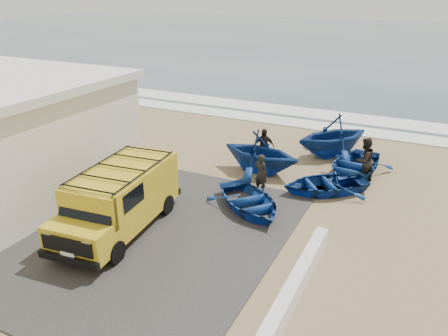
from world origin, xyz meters
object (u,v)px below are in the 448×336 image
at_px(boat_mid_left, 260,152).
at_px(boat_mid_right, 354,166).
at_px(boat_far_left, 333,135).
at_px(fisherman_middle, 364,160).
at_px(van, 120,198).
at_px(fisherman_front, 261,173).
at_px(boat_near_right, 325,184).
at_px(boat_near_left, 249,201).
at_px(fisherman_back, 263,147).
at_px(parapet, 292,292).

distance_m(boat_mid_left, boat_mid_right, 3.98).
distance_m(boat_far_left, fisherman_middle, 3.04).
bearing_deg(van, fisherman_front, 50.82).
bearing_deg(boat_near_right, boat_mid_left, -141.26).
distance_m(boat_near_right, fisherman_middle, 2.10).
height_order(boat_near_left, fisherman_front, fisherman_front).
relative_size(boat_near_left, boat_far_left, 0.90).
relative_size(fisherman_front, fisherman_back, 0.92).
bearing_deg(fisherman_back, boat_mid_left, -112.67).
xyz_separation_m(boat_mid_right, fisherman_front, (-2.90, -3.28, 0.39)).
xyz_separation_m(boat_near_right, fisherman_front, (-2.22, -1.08, 0.44)).
relative_size(van, boat_mid_left, 1.48).
height_order(van, fisherman_middle, van).
xyz_separation_m(parapet, van, (-6.11, 0.98, 0.87)).
height_order(boat_near_left, boat_far_left, boat_far_left).
height_order(fisherman_middle, fisherman_back, fisherman_middle).
distance_m(boat_near_left, fisherman_middle, 5.39).
bearing_deg(fisherman_middle, fisherman_back, -55.70).
distance_m(van, fisherman_middle, 9.74).
bearing_deg(van, boat_near_right, 41.55).
relative_size(boat_near_left, boat_mid_right, 0.89).
height_order(parapet, boat_far_left, boat_far_left).
xyz_separation_m(parapet, boat_mid_left, (-3.82, 7.40, 0.64)).
bearing_deg(parapet, boat_near_left, 125.70).
height_order(boat_mid_left, fisherman_back, boat_mid_left).
bearing_deg(boat_near_right, fisherman_front, -101.06).
xyz_separation_m(fisherman_front, fisherman_back, (-0.92, 2.60, 0.07)).
bearing_deg(fisherman_middle, boat_near_right, -1.96).
bearing_deg(fisherman_middle, boat_near_left, -3.98).
bearing_deg(boat_near_right, fisherman_back, -152.94).
distance_m(boat_near_right, fisherman_back, 3.52).
height_order(parapet, fisherman_front, fisherman_front).
bearing_deg(boat_near_left, boat_near_right, 2.97).
distance_m(parapet, van, 6.25).
xyz_separation_m(boat_mid_left, fisherman_middle, (4.12, 0.91, 0.02)).
bearing_deg(boat_mid_right, boat_near_left, -112.34).
distance_m(boat_mid_left, fisherman_back, 0.79).
relative_size(parapet, boat_mid_right, 1.57).
distance_m(boat_mid_left, boat_far_left, 4.06).
xyz_separation_m(boat_near_left, boat_far_left, (1.35, 6.74, 0.64)).
relative_size(boat_near_right, fisherman_back, 1.97).
distance_m(boat_near_right, fisherman_front, 2.50).
bearing_deg(boat_mid_right, boat_near_right, -100.34).
xyz_separation_m(boat_near_left, boat_near_right, (2.04, 2.64, -0.01)).
relative_size(van, boat_far_left, 1.36).
bearing_deg(boat_mid_left, boat_near_left, -155.76).
xyz_separation_m(boat_mid_left, fisherman_front, (0.77, -1.84, -0.13)).
distance_m(boat_far_left, fisherman_front, 5.40).
height_order(van, fisherman_back, van).
xyz_separation_m(boat_near_left, fisherman_middle, (3.17, 4.31, 0.58)).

